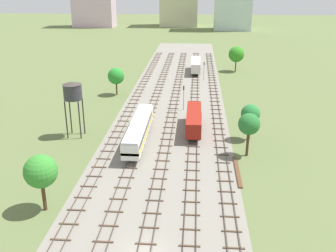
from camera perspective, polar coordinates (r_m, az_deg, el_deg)
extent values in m
plane|color=#5B6B3D|center=(93.90, 0.98, 3.82)|extent=(480.00, 480.00, 0.00)
cube|color=gray|center=(93.89, 0.98, 3.82)|extent=(23.47, 176.00, 0.01)
cube|color=#47382D|center=(95.92, -5.25, 4.24)|extent=(0.07, 126.00, 0.15)
cube|color=#47382D|center=(95.70, -4.40, 4.23)|extent=(0.07, 126.00, 0.15)
cube|color=brown|center=(47.05, -15.61, -15.90)|extent=(2.40, 0.22, 0.14)
cube|color=brown|center=(49.33, -14.45, -13.86)|extent=(2.40, 0.22, 0.14)
cube|color=brown|center=(51.68, -13.41, -12.00)|extent=(2.40, 0.22, 0.14)
cube|color=brown|center=(54.10, -12.48, -10.30)|extent=(2.40, 0.22, 0.14)
cube|color=brown|center=(56.57, -11.64, -8.75)|extent=(2.40, 0.22, 0.14)
cube|color=brown|center=(59.09, -10.88, -7.32)|extent=(2.40, 0.22, 0.14)
cube|color=brown|center=(61.65, -10.18, -6.01)|extent=(2.40, 0.22, 0.14)
cube|color=brown|center=(64.25, -9.54, -4.81)|extent=(2.40, 0.22, 0.14)
cube|color=brown|center=(66.88, -8.95, -3.70)|extent=(2.40, 0.22, 0.14)
cube|color=brown|center=(69.55, -8.41, -2.67)|extent=(2.40, 0.22, 0.14)
cube|color=brown|center=(72.24, -7.91, -1.72)|extent=(2.40, 0.22, 0.14)
cube|color=brown|center=(74.95, -7.45, -0.84)|extent=(2.40, 0.22, 0.14)
cube|color=brown|center=(77.68, -7.02, -0.02)|extent=(2.40, 0.22, 0.14)
cube|color=brown|center=(80.44, -6.62, 0.74)|extent=(2.40, 0.22, 0.14)
cube|color=brown|center=(83.21, -6.24, 1.46)|extent=(2.40, 0.22, 0.14)
cube|color=brown|center=(85.99, -5.89, 2.12)|extent=(2.40, 0.22, 0.14)
cube|color=brown|center=(88.79, -5.56, 2.75)|extent=(2.40, 0.22, 0.14)
cube|color=brown|center=(91.61, -5.25, 3.34)|extent=(2.40, 0.22, 0.14)
cube|color=brown|center=(94.43, -4.96, 3.89)|extent=(2.40, 0.22, 0.14)
cube|color=brown|center=(97.27, -4.69, 4.41)|extent=(2.40, 0.22, 0.14)
cube|color=brown|center=(100.11, -4.43, 4.90)|extent=(2.40, 0.22, 0.14)
cube|color=brown|center=(102.96, -4.18, 5.36)|extent=(2.40, 0.22, 0.14)
cube|color=brown|center=(105.82, -3.95, 5.80)|extent=(2.40, 0.22, 0.14)
cube|color=brown|center=(108.69, -3.73, 6.21)|extent=(2.40, 0.22, 0.14)
cube|color=brown|center=(111.57, -3.52, 6.61)|extent=(2.40, 0.22, 0.14)
cube|color=brown|center=(114.45, -3.32, 6.98)|extent=(2.40, 0.22, 0.14)
cube|color=brown|center=(117.34, -3.13, 7.33)|extent=(2.40, 0.22, 0.14)
cube|color=brown|center=(120.23, -2.95, 7.67)|extent=(2.40, 0.22, 0.14)
cube|color=brown|center=(123.13, -2.78, 7.99)|extent=(2.40, 0.22, 0.14)
cube|color=brown|center=(126.03, -2.61, 8.30)|extent=(2.40, 0.22, 0.14)
cube|color=brown|center=(128.94, -2.46, 8.59)|extent=(2.40, 0.22, 0.14)
cube|color=brown|center=(131.85, -2.31, 8.87)|extent=(2.40, 0.22, 0.14)
cube|color=brown|center=(134.77, -2.16, 9.14)|extent=(2.40, 0.22, 0.14)
cube|color=brown|center=(137.69, -2.02, 9.40)|extent=(2.40, 0.22, 0.14)
cube|color=brown|center=(140.61, -1.89, 9.64)|extent=(2.40, 0.22, 0.14)
cube|color=brown|center=(143.54, -1.76, 9.88)|extent=(2.40, 0.22, 0.14)
cube|color=brown|center=(146.47, -1.64, 10.11)|extent=(2.40, 0.22, 0.14)
cube|color=brown|center=(149.40, -1.52, 10.32)|extent=(2.40, 0.22, 0.14)
cube|color=brown|center=(152.33, -1.41, 10.53)|extent=(2.40, 0.22, 0.14)
cube|color=brown|center=(155.27, -1.30, 10.73)|extent=(2.40, 0.22, 0.14)
cube|color=#47382D|center=(95.25, -2.35, 4.19)|extent=(0.07, 126.00, 0.15)
cube|color=#47382D|center=(95.10, -1.49, 4.18)|extent=(0.07, 126.00, 0.15)
cube|color=brown|center=(45.75, -9.61, -16.53)|extent=(2.40, 0.22, 0.14)
cube|color=brown|center=(48.09, -8.76, -14.39)|extent=(2.40, 0.22, 0.14)
cube|color=brown|center=(50.50, -8.01, -12.44)|extent=(2.40, 0.22, 0.14)
cube|color=brown|center=(52.97, -7.34, -10.67)|extent=(2.40, 0.22, 0.14)
cube|color=brown|center=(55.49, -6.73, -9.06)|extent=(2.40, 0.22, 0.14)
cube|color=brown|center=(58.05, -6.19, -7.58)|extent=(2.40, 0.22, 0.14)
cube|color=brown|center=(60.66, -5.69, -6.24)|extent=(2.40, 0.22, 0.14)
cube|color=brown|center=(63.30, -5.24, -5.00)|extent=(2.40, 0.22, 0.14)
cube|color=brown|center=(65.97, -4.82, -3.86)|extent=(2.40, 0.22, 0.14)
cube|color=brown|center=(68.67, -4.44, -2.82)|extent=(2.40, 0.22, 0.14)
cube|color=brown|center=(71.40, -4.09, -1.85)|extent=(2.40, 0.22, 0.14)
cube|color=brown|center=(74.14, -3.76, -0.95)|extent=(2.40, 0.22, 0.14)
cube|color=brown|center=(76.90, -3.46, -0.12)|extent=(2.40, 0.22, 0.14)
cube|color=brown|center=(79.68, -3.17, 0.66)|extent=(2.40, 0.22, 0.14)
cube|color=brown|center=(82.48, -2.91, 1.38)|extent=(2.40, 0.22, 0.14)
cube|color=brown|center=(85.29, -2.67, 2.05)|extent=(2.40, 0.22, 0.14)
cube|color=brown|center=(88.11, -2.44, 2.69)|extent=(2.40, 0.22, 0.14)
cube|color=brown|center=(90.95, -2.22, 3.28)|extent=(2.40, 0.22, 0.14)
cube|color=brown|center=(93.79, -2.02, 3.84)|extent=(2.40, 0.22, 0.14)
cube|color=brown|center=(96.64, -1.83, 4.36)|extent=(2.40, 0.22, 0.14)
cube|color=brown|center=(99.50, -1.65, 4.85)|extent=(2.40, 0.22, 0.14)
cube|color=brown|center=(102.37, -1.47, 5.32)|extent=(2.40, 0.22, 0.14)
cube|color=brown|center=(105.25, -1.31, 5.76)|extent=(2.40, 0.22, 0.14)
cube|color=brown|center=(108.14, -1.16, 6.18)|extent=(2.40, 0.22, 0.14)
cube|color=brown|center=(111.03, -1.01, 6.57)|extent=(2.40, 0.22, 0.14)
cube|color=brown|center=(113.92, -0.88, 6.95)|extent=(2.40, 0.22, 0.14)
cube|color=brown|center=(116.82, -0.74, 7.30)|extent=(2.40, 0.22, 0.14)
cube|color=brown|center=(119.73, -0.62, 7.64)|extent=(2.40, 0.22, 0.14)
cube|color=brown|center=(122.64, -0.50, 7.96)|extent=(2.40, 0.22, 0.14)
cube|color=brown|center=(125.55, -0.38, 8.27)|extent=(2.40, 0.22, 0.14)
cube|color=brown|center=(128.47, -0.28, 8.57)|extent=(2.40, 0.22, 0.14)
cube|color=brown|center=(131.39, -0.17, 8.85)|extent=(2.40, 0.22, 0.14)
cube|color=brown|center=(134.32, -0.07, 9.12)|extent=(2.40, 0.22, 0.14)
cube|color=brown|center=(137.25, 0.03, 9.37)|extent=(2.40, 0.22, 0.14)
cube|color=brown|center=(140.18, 0.12, 9.62)|extent=(2.40, 0.22, 0.14)
cube|color=brown|center=(143.12, 0.21, 9.86)|extent=(2.40, 0.22, 0.14)
cube|color=brown|center=(146.05, 0.29, 10.08)|extent=(2.40, 0.22, 0.14)
cube|color=brown|center=(148.99, 0.37, 10.30)|extent=(2.40, 0.22, 0.14)
cube|color=brown|center=(151.93, 0.45, 10.51)|extent=(2.40, 0.22, 0.14)
cube|color=brown|center=(154.88, 0.53, 10.71)|extent=(2.40, 0.22, 0.14)
cube|color=#47382D|center=(94.83, 0.58, 4.13)|extent=(0.07, 126.00, 0.15)
cube|color=#47382D|center=(94.75, 1.45, 4.11)|extent=(0.07, 126.00, 0.15)
cube|color=brown|center=(44.95, -3.29, -17.01)|extent=(2.40, 0.22, 0.14)
cube|color=brown|center=(47.32, -2.81, -14.79)|extent=(2.40, 0.22, 0.14)
cube|color=brown|center=(49.77, -2.38, -12.78)|extent=(2.40, 0.22, 0.14)
cube|color=brown|center=(52.27, -2.00, -10.96)|extent=(2.40, 0.22, 0.14)
cube|color=brown|center=(54.82, -1.66, -9.30)|extent=(2.40, 0.22, 0.14)
cube|color=brown|center=(57.42, -1.36, -7.80)|extent=(2.40, 0.22, 0.14)
cube|color=brown|center=(60.05, -1.08, -6.42)|extent=(2.40, 0.22, 0.14)
cube|color=brown|center=(62.72, -0.83, -5.17)|extent=(2.40, 0.22, 0.14)
cube|color=brown|center=(65.42, -0.59, -4.01)|extent=(2.40, 0.22, 0.14)
cube|color=brown|center=(68.14, -0.38, -2.95)|extent=(2.40, 0.22, 0.14)
cube|color=brown|center=(70.88, -0.19, -1.97)|extent=(2.40, 0.22, 0.14)
cube|color=brown|center=(73.64, 0.00, -1.06)|extent=(2.40, 0.22, 0.14)
cube|color=brown|center=(76.43, 0.16, -0.22)|extent=(2.40, 0.22, 0.14)
cube|color=brown|center=(79.22, 0.32, 0.57)|extent=(2.40, 0.22, 0.14)
cube|color=brown|center=(82.03, 0.47, 1.30)|extent=(2.40, 0.22, 0.14)
cube|color=brown|center=(84.86, 0.60, 1.98)|extent=(2.40, 0.22, 0.14)
cube|color=brown|center=(87.69, 0.73, 2.61)|extent=(2.40, 0.22, 0.14)
cube|color=brown|center=(90.54, 0.85, 3.21)|extent=(2.40, 0.22, 0.14)
cube|color=brown|center=(93.40, 0.96, 3.77)|extent=(2.40, 0.22, 0.14)
cube|color=brown|center=(96.26, 1.06, 4.30)|extent=(2.40, 0.22, 0.14)
cube|color=brown|center=(99.14, 1.16, 4.80)|extent=(2.40, 0.22, 0.14)
cube|color=brown|center=(102.02, 1.26, 5.26)|extent=(2.40, 0.22, 0.14)
cube|color=brown|center=(104.90, 1.35, 5.71)|extent=(2.40, 0.22, 0.14)
cube|color=brown|center=(107.80, 1.43, 6.13)|extent=(2.40, 0.22, 0.14)
cube|color=brown|center=(110.70, 1.51, 6.52)|extent=(2.40, 0.22, 0.14)
cube|color=brown|center=(113.60, 1.59, 6.90)|extent=(2.40, 0.22, 0.14)
cube|color=brown|center=(116.51, 1.66, 7.26)|extent=(2.40, 0.22, 0.14)
cube|color=brown|center=(119.42, 1.73, 7.60)|extent=(2.40, 0.22, 0.14)
cube|color=brown|center=(122.34, 1.80, 7.92)|extent=(2.40, 0.22, 0.14)
cube|color=brown|center=(125.26, 1.86, 8.23)|extent=(2.40, 0.22, 0.14)
cube|color=brown|center=(128.19, 1.92, 8.53)|extent=(2.40, 0.22, 0.14)
cube|color=brown|center=(131.12, 1.98, 8.81)|extent=(2.40, 0.22, 0.14)
cube|color=brown|center=(134.05, 2.03, 9.08)|extent=(2.40, 0.22, 0.14)
cube|color=brown|center=(136.98, 2.08, 9.34)|extent=(2.40, 0.22, 0.14)
cube|color=brown|center=(139.92, 2.13, 9.58)|extent=(2.40, 0.22, 0.14)
cube|color=brown|center=(142.86, 2.18, 9.82)|extent=(2.40, 0.22, 0.14)
cube|color=brown|center=(145.80, 2.23, 10.05)|extent=(2.40, 0.22, 0.14)
cube|color=brown|center=(148.75, 2.27, 10.27)|extent=(2.40, 0.22, 0.14)
cube|color=brown|center=(151.69, 2.32, 10.48)|extent=(2.40, 0.22, 0.14)
cube|color=brown|center=(154.64, 2.36, 10.68)|extent=(2.40, 0.22, 0.14)
cube|color=#47382D|center=(94.65, 3.53, 4.06)|extent=(0.07, 126.00, 0.15)
cube|color=#47382D|center=(94.65, 4.40, 4.04)|extent=(0.07, 126.00, 0.15)
cube|color=brown|center=(44.66, 3.21, -17.30)|extent=(2.40, 0.22, 0.14)
cube|color=brown|center=(47.05, 3.30, -15.04)|extent=(2.40, 0.22, 0.14)
cube|color=brown|center=(49.51, 3.37, -13.00)|extent=(2.40, 0.22, 0.14)
cube|color=brown|center=(52.02, 3.44, -11.16)|extent=(2.40, 0.22, 0.14)
cube|color=brown|center=(54.59, 3.50, -9.48)|extent=(2.40, 0.22, 0.14)
cube|color=brown|center=(57.19, 3.55, -7.96)|extent=(2.40, 0.22, 0.14)
cube|color=brown|center=(59.84, 3.60, -6.57)|extent=(2.40, 0.22, 0.14)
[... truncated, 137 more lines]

